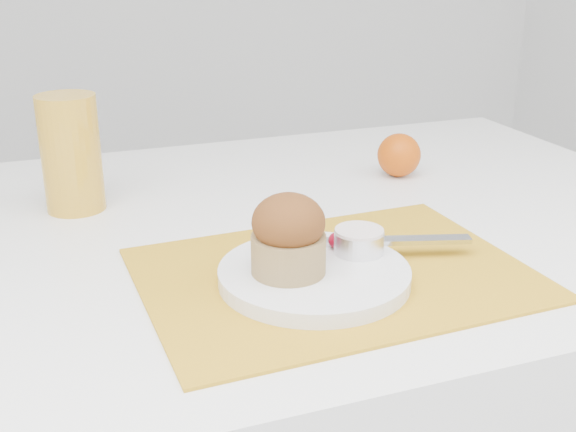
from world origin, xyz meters
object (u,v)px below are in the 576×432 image
object	(u,v)px
plate	(314,275)
juice_glass	(71,154)
muffin	(288,236)
orange	(399,155)

from	to	relation	value
plate	juice_glass	xyz separation A→B (m)	(-0.22, 0.33, 0.07)
plate	juice_glass	bearing A→B (deg)	123.42
plate	muffin	xyz separation A→B (m)	(-0.03, 0.00, 0.05)
orange	plate	bearing A→B (deg)	-131.07
muffin	juice_glass	bearing A→B (deg)	119.77
orange	muffin	xyz separation A→B (m)	(-0.30, -0.31, 0.03)
orange	muffin	size ratio (longest dim) A/B	0.69
plate	muffin	size ratio (longest dim) A/B	2.12
plate	juice_glass	distance (m)	0.40
plate	orange	bearing A→B (deg)	48.93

